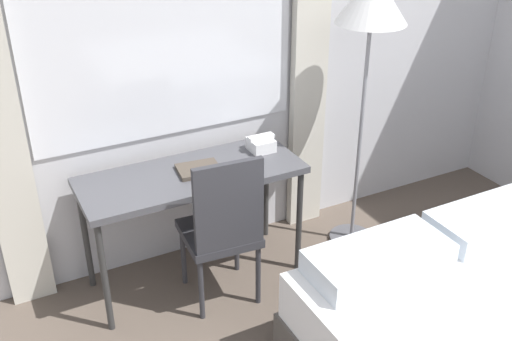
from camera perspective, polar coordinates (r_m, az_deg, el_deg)
The scene contains 6 objects.
wall_back_with_window at distance 3.53m, azimuth -4.93°, elevation 11.98°, with size 5.56×0.13×2.70m.
desk at distance 3.42m, azimuth -6.12°, elevation -1.12°, with size 1.27×0.50×0.73m.
desk_chair at distance 3.29m, azimuth -3.17°, elevation -5.24°, with size 0.43×0.43×0.95m.
standing_lamp at distance 3.52m, azimuth 10.92°, elevation 14.43°, with size 0.41×0.41×1.76m.
telephone at distance 3.61m, azimuth 0.47°, elevation 2.56°, with size 0.16×0.15×0.10m.
book at distance 3.39m, azimuth -5.47°, elevation 0.13°, with size 0.26×0.21×0.02m.
Camera 1 is at (-1.32, 0.05, 2.32)m, focal length 42.00 mm.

